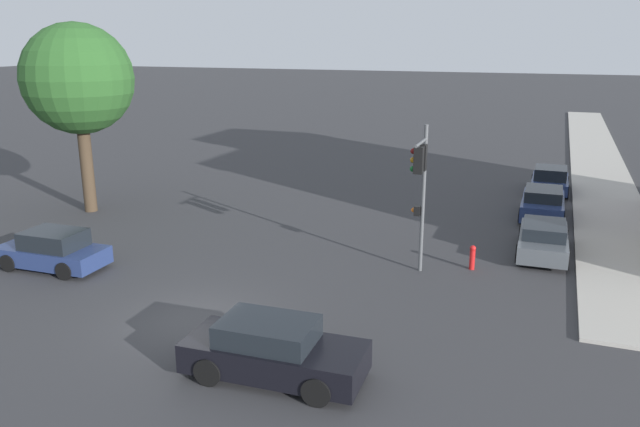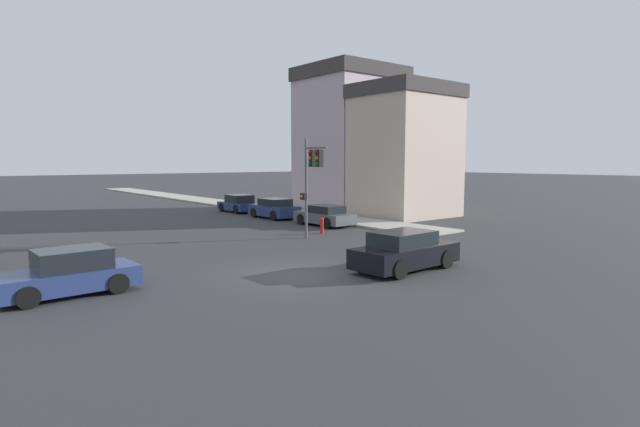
# 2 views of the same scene
# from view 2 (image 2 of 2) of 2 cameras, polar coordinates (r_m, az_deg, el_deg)

# --- Properties ---
(ground_plane) EXTENTS (300.00, 300.00, 0.00)m
(ground_plane) POSITION_cam_2_polar(r_m,az_deg,el_deg) (18.60, -2.98, -6.91)
(ground_plane) COLOR #333335
(sidewalk_strip) EXTENTS (3.39, 60.00, 0.12)m
(sidewalk_strip) POSITION_cam_2_polar(r_m,az_deg,el_deg) (52.88, -12.73, 1.41)
(sidewalk_strip) COLOR #ADA89E
(sidewalk_strip) RESTS_ON ground_plane
(rowhouse_backdrop) EXTENTS (7.74, 13.15, 12.00)m
(rowhouse_backdrop) POSITION_cam_2_polar(r_m,az_deg,el_deg) (41.10, 5.72, 8.00)
(rowhouse_backdrop) COLOR #BCA893
(rowhouse_backdrop) RESTS_ON ground_plane
(traffic_signal) EXTENTS (0.57, 1.86, 5.35)m
(traffic_signal) POSITION_cam_2_polar(r_m,az_deg,el_deg) (26.32, -0.97, 4.96)
(traffic_signal) COLOR #515456
(traffic_signal) RESTS_ON ground_plane
(crossing_car_0) EXTENTS (4.59, 2.10, 1.51)m
(crossing_car_0) POSITION_cam_2_polar(r_m,az_deg,el_deg) (19.40, 9.66, -4.29)
(crossing_car_0) COLOR black
(crossing_car_0) RESTS_ON ground_plane
(crossing_car_1) EXTENTS (4.08, 1.97, 1.45)m
(crossing_car_1) POSITION_cam_2_polar(r_m,az_deg,el_deg) (17.44, -26.75, -6.16)
(crossing_car_1) COLOR navy
(crossing_car_1) RESTS_ON ground_plane
(parked_car_0) EXTENTS (1.96, 4.30, 1.32)m
(parked_car_0) POSITION_cam_2_polar(r_m,az_deg,el_deg) (32.22, 0.52, -0.26)
(parked_car_0) COLOR #4C5156
(parked_car_0) RESTS_ON ground_plane
(parked_car_1) EXTENTS (2.00, 4.25, 1.45)m
(parked_car_1) POSITION_cam_2_polar(r_m,az_deg,el_deg) (36.54, -5.26, 0.55)
(parked_car_1) COLOR navy
(parked_car_1) RESTS_ON ground_plane
(parked_car_2) EXTENTS (2.00, 3.89, 1.43)m
(parked_car_2) POSITION_cam_2_polar(r_m,az_deg,el_deg) (41.32, -9.26, 1.09)
(parked_car_2) COLOR navy
(parked_car_2) RESTS_ON ground_plane
(fire_hydrant) EXTENTS (0.22, 0.22, 0.92)m
(fire_hydrant) POSITION_cam_2_polar(r_m,az_deg,el_deg) (28.72, 0.22, -1.33)
(fire_hydrant) COLOR red
(fire_hydrant) RESTS_ON ground_plane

